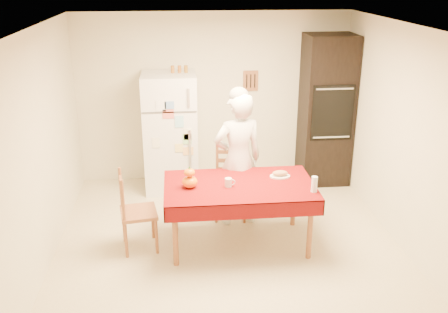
{
  "coord_description": "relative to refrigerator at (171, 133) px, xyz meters",
  "views": [
    {
      "loc": [
        -0.56,
        -4.96,
        3.06
      ],
      "look_at": [
        -0.05,
        0.2,
        1.09
      ],
      "focal_mm": 40.0,
      "sensor_mm": 36.0,
      "label": 1
    }
  ],
  "objects": [
    {
      "name": "pumpkin_lower",
      "position": [
        0.22,
        -1.74,
        -0.02
      ],
      "size": [
        0.18,
        0.18,
        0.13
      ],
      "primitive_type": "ellipsoid",
      "color": "#E35F05",
      "rests_on": "dining_table"
    },
    {
      "name": "spice_jar_right",
      "position": [
        0.25,
        0.05,
        0.9
      ],
      "size": [
        0.05,
        0.05,
        0.1
      ],
      "primitive_type": "cylinder",
      "color": "brown",
      "rests_on": "refrigerator"
    },
    {
      "name": "bread_loaf",
      "position": [
        1.28,
        -1.55,
        -0.04
      ],
      "size": [
        0.18,
        0.1,
        0.06
      ],
      "primitive_type": "ellipsoid",
      "color": "#A87F52",
      "rests_on": "bread_plate"
    },
    {
      "name": "chair_far",
      "position": [
        0.76,
        -0.96,
        -0.34
      ],
      "size": [
        0.47,
        0.45,
        0.95
      ],
      "rotation": [
        0.0,
        0.0,
        -0.13
      ],
      "color": "brown",
      "rests_on": "floor"
    },
    {
      "name": "floor",
      "position": [
        0.65,
        -1.88,
        -0.85
      ],
      "size": [
        4.5,
        4.5,
        0.0
      ],
      "primitive_type": "plane",
      "color": "#C0B18B",
      "rests_on": "ground"
    },
    {
      "name": "refrigerator",
      "position": [
        0.0,
        0.0,
        0.0
      ],
      "size": [
        0.75,
        0.74,
        1.7
      ],
      "color": "white",
      "rests_on": "floor"
    },
    {
      "name": "room_shell",
      "position": [
        0.65,
        -1.88,
        0.77
      ],
      "size": [
        4.02,
        4.52,
        2.51
      ],
      "color": "beige",
      "rests_on": "ground"
    },
    {
      "name": "dining_table",
      "position": [
        0.78,
        -1.71,
        -0.16
      ],
      "size": [
        1.7,
        1.0,
        0.76
      ],
      "color": "brown",
      "rests_on": "floor"
    },
    {
      "name": "spice_jar_mid",
      "position": [
        0.16,
        0.05,
        0.9
      ],
      "size": [
        0.05,
        0.05,
        0.1
      ],
      "primitive_type": "cylinder",
      "color": "#97551B",
      "rests_on": "refrigerator"
    },
    {
      "name": "chair_left",
      "position": [
        -0.44,
        -1.7,
        -0.34
      ],
      "size": [
        0.46,
        0.48,
        0.95
      ],
      "rotation": [
        0.0,
        0.0,
        1.72
      ],
      "color": "brown",
      "rests_on": "floor"
    },
    {
      "name": "wine_glass",
      "position": [
        1.56,
        -1.98,
        -0.0
      ],
      "size": [
        0.07,
        0.07,
        0.18
      ],
      "primitive_type": "cylinder",
      "color": "white",
      "rests_on": "dining_table"
    },
    {
      "name": "bread_plate",
      "position": [
        1.28,
        -1.55,
        -0.08
      ],
      "size": [
        0.24,
        0.24,
        0.02
      ],
      "primitive_type": "cylinder",
      "color": "silver",
      "rests_on": "dining_table"
    },
    {
      "name": "coffee_mug",
      "position": [
        0.64,
        -1.76,
        -0.04
      ],
      "size": [
        0.08,
        0.08,
        0.1
      ],
      "primitive_type": "cylinder",
      "color": "silver",
      "rests_on": "dining_table"
    },
    {
      "name": "seated_woman",
      "position": [
        0.83,
        -1.17,
        0.0
      ],
      "size": [
        0.69,
        0.53,
        1.7
      ],
      "primitive_type": "imported",
      "rotation": [
        0.0,
        0.0,
        3.35
      ],
      "color": "silver",
      "rests_on": "floor"
    },
    {
      "name": "oven_cabinet",
      "position": [
        2.28,
        0.05,
        0.25
      ],
      "size": [
        0.7,
        0.62,
        2.2
      ],
      "color": "black",
      "rests_on": "floor"
    },
    {
      "name": "spice_jar_left",
      "position": [
        0.06,
        0.05,
        0.9
      ],
      "size": [
        0.05,
        0.05,
        0.1
      ],
      "primitive_type": "cylinder",
      "color": "#95581B",
      "rests_on": "refrigerator"
    },
    {
      "name": "pumpkin_upper",
      "position": [
        0.22,
        -1.74,
        0.09
      ],
      "size": [
        0.12,
        0.12,
        0.09
      ],
      "primitive_type": "ellipsoid",
      "color": "#E85405",
      "rests_on": "pumpkin_lower"
    }
  ]
}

